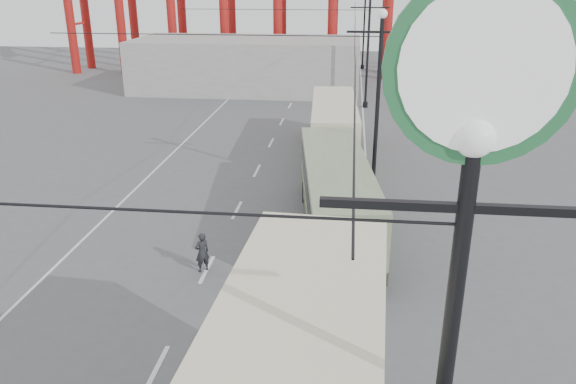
# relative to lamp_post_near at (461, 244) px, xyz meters

# --- Properties ---
(road_markings) EXTENTS (12.52, 120.00, 0.01)m
(road_markings) POSITION_rel_lamp_post_near_xyz_m (-6.46, 22.70, -7.86)
(road_markings) COLOR silver
(road_markings) RESTS_ON ground
(lamp_post_near) EXTENTS (3.20, 0.44, 10.80)m
(lamp_post_near) POSITION_rel_lamp_post_near_xyz_m (0.00, 0.00, 0.00)
(lamp_post_near) COLOR black
(lamp_post_near) RESTS_ON ground
(lamp_post_mid) EXTENTS (3.20, 0.44, 9.32)m
(lamp_post_mid) POSITION_rel_lamp_post_near_xyz_m (0.00, 21.00, -3.18)
(lamp_post_mid) COLOR black
(lamp_post_mid) RESTS_ON ground
(lamp_post_far) EXTENTS (3.20, 0.44, 9.32)m
(lamp_post_far) POSITION_rel_lamp_post_near_xyz_m (0.00, 43.00, -3.18)
(lamp_post_far) COLOR black
(lamp_post_far) RESTS_ON ground
(lamp_post_distant) EXTENTS (3.20, 0.44, 9.32)m
(lamp_post_distant) POSITION_rel_lamp_post_near_xyz_m (0.00, 65.00, -3.18)
(lamp_post_distant) COLOR black
(lamp_post_distant) RESTS_ON ground
(fairground_shed) EXTENTS (22.00, 10.00, 5.00)m
(fairground_shed) POSITION_rel_lamp_post_near_xyz_m (-11.60, 50.00, -5.36)
(fairground_shed) COLOR gray
(fairground_shed) RESTS_ON ground
(single_decker_green) EXTENTS (4.05, 11.84, 3.28)m
(single_decker_green) POSITION_rel_lamp_post_near_xyz_m (-1.76, 17.10, -6.01)
(single_decker_green) COLOR gray
(single_decker_green) RESTS_ON ground
(single_decker_cream) EXTENTS (3.28, 10.93, 3.36)m
(single_decker_cream) POSITION_rel_lamp_post_near_xyz_m (-2.27, 28.87, -5.97)
(single_decker_cream) COLOR beige
(single_decker_cream) RESTS_ON ground
(pedestrian) EXTENTS (0.69, 0.67, 1.60)m
(pedestrian) POSITION_rel_lamp_post_near_xyz_m (-6.72, 12.89, -7.06)
(pedestrian) COLOR black
(pedestrian) RESTS_ON ground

